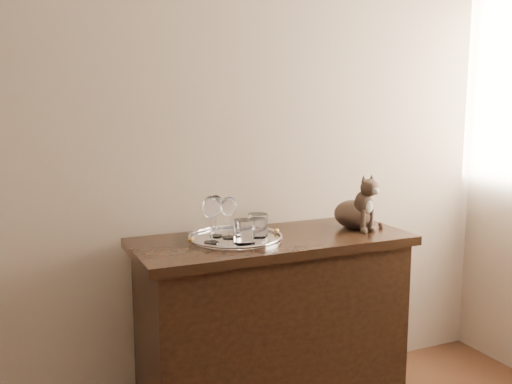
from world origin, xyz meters
The scene contains 10 objects.
wall_back centered at (0.00, 2.25, 1.35)m, with size 4.00×0.10×2.70m, color tan.
sideboard centered at (0.60, 1.94, 0.42)m, with size 1.20×0.50×0.85m, color black, non-canonical shape.
tray centered at (0.44, 1.97, 0.85)m, with size 0.40×0.40×0.01m, color silver.
wine_glass_a centered at (0.37, 2.02, 0.95)m, with size 0.07×0.07×0.18m, color white, non-canonical shape.
wine_glass_c centered at (0.32, 1.92, 0.96)m, with size 0.07×0.07×0.20m, color white, non-canonical shape.
wine_glass_d centered at (0.41, 1.98, 0.95)m, with size 0.07×0.07×0.18m, color silver, non-canonical shape.
tumbler_a centered at (0.50, 1.89, 0.90)m, with size 0.08×0.08×0.09m, color silver.
tumbler_b centered at (0.43, 1.86, 0.91)m, with size 0.09×0.09×0.10m, color silver.
tumbler_c centered at (0.54, 1.96, 0.91)m, with size 0.09×0.09×0.10m, color silver.
cat centered at (1.02, 1.95, 0.98)m, with size 0.26×0.24×0.26m, color #4E3F2E, non-canonical shape.
Camera 1 is at (-0.44, -0.21, 1.44)m, focal length 40.00 mm.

